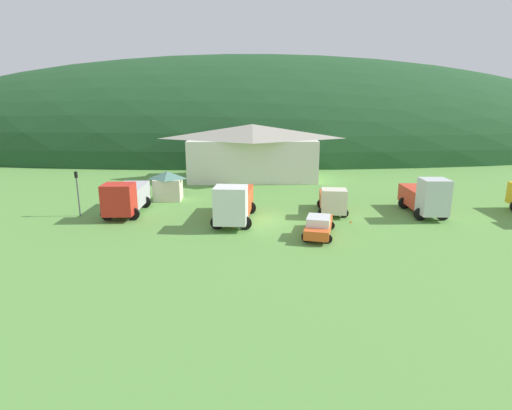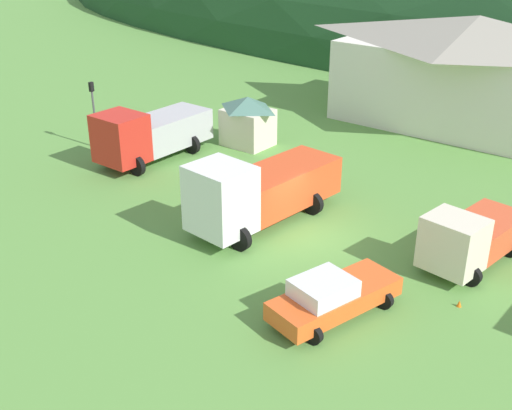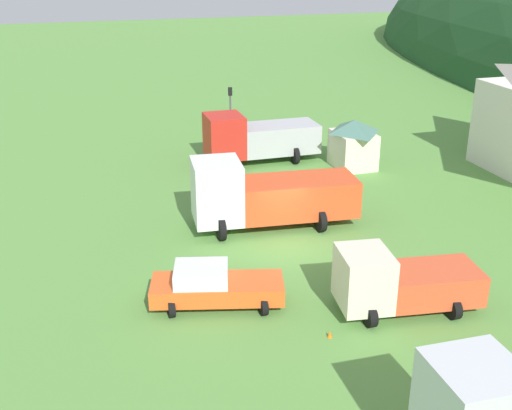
# 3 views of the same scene
# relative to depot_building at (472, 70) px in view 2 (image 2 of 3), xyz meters

# --- Properties ---
(ground_plane) EXTENTS (200.00, 200.00, 0.00)m
(ground_plane) POSITION_rel_depot_building_xyz_m (0.85, -19.73, -3.67)
(ground_plane) COLOR #5B9342
(depot_building) EXTENTS (17.49, 9.53, 7.12)m
(depot_building) POSITION_rel_depot_building_xyz_m (0.00, 0.00, 0.00)
(depot_building) COLOR white
(depot_building) RESTS_ON ground
(play_shed_cream) EXTENTS (2.97, 2.46, 3.02)m
(play_shed_cream) POSITION_rel_depot_building_xyz_m (-8.93, -12.08, -2.11)
(play_shed_cream) COLOR beige
(play_shed_cream) RESTS_ON ground
(crane_truck_red) EXTENTS (3.34, 7.18, 3.20)m
(crane_truck_red) POSITION_rel_depot_building_xyz_m (-11.70, -17.59, -2.05)
(crane_truck_red) COLOR red
(crane_truck_red) RESTS_ON ground
(heavy_rig_white) EXTENTS (3.79, 8.20, 3.51)m
(heavy_rig_white) POSITION_rel_depot_building_xyz_m (-1.80, -20.16, -1.98)
(heavy_rig_white) COLOR white
(heavy_rig_white) RESTS_ON ground
(light_truck_cream) EXTENTS (3.07, 5.62, 2.54)m
(light_truck_cream) POSITION_rel_depot_building_xyz_m (7.12, -17.73, -2.43)
(light_truck_cream) COLOR beige
(light_truck_cream) RESTS_ON ground
(service_pickup_orange) EXTENTS (3.07, 5.35, 1.66)m
(service_pickup_orange) POSITION_rel_depot_building_xyz_m (4.76, -24.25, -2.84)
(service_pickup_orange) COLOR #E95B23
(service_pickup_orange) RESTS_ON ground
(traffic_light_west) EXTENTS (0.20, 0.32, 4.04)m
(traffic_light_west) POSITION_rel_depot_building_xyz_m (-15.75, -18.14, -1.19)
(traffic_light_west) COLOR #4C4C51
(traffic_light_west) RESTS_ON ground
(traffic_cone_near_pickup) EXTENTS (0.36, 0.36, 0.52)m
(traffic_cone_near_pickup) POSITION_rel_depot_building_xyz_m (8.12, -20.85, -3.67)
(traffic_cone_near_pickup) COLOR orange
(traffic_cone_near_pickup) RESTS_ON ground
(traffic_cone_mid_row) EXTENTS (0.36, 0.36, 0.63)m
(traffic_cone_mid_row) POSITION_rel_depot_building_xyz_m (-1.89, -22.03, -3.67)
(traffic_cone_mid_row) COLOR orange
(traffic_cone_mid_row) RESTS_ON ground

